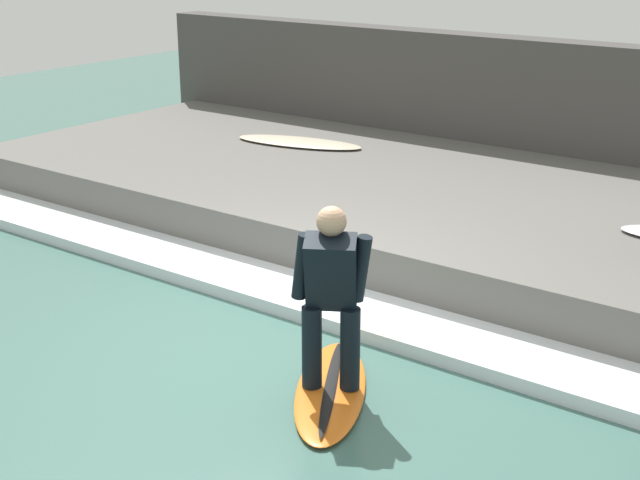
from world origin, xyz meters
The scene contains 7 objects.
ground_plane centered at (0.00, 0.00, 0.00)m, with size 28.00×28.00×0.00m, color #426B60.
concrete_ledge centered at (3.31, 0.00, 0.27)m, with size 4.40×12.46×0.54m, color #66635E.
back_wall centered at (5.76, 0.00, 0.99)m, with size 0.50×13.08×1.99m, color #474442.
wave_foam_crest centered at (0.72, 0.00, 0.06)m, with size 0.78×11.84×0.12m, color silver.
surfboard_riding centered at (-0.54, -0.98, 0.03)m, with size 1.67×1.27×0.07m.
surfer_riding centered at (-0.54, -0.98, 0.86)m, with size 0.52×0.55×1.45m.
surfboard_spare centered at (4.02, 2.81, 0.57)m, with size 0.97×1.91×0.06m.
Camera 1 is at (-5.47, -4.49, 3.41)m, focal length 50.00 mm.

